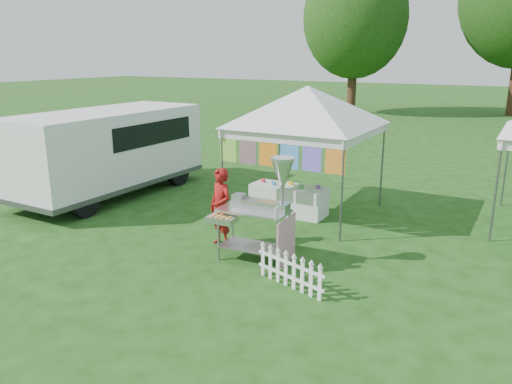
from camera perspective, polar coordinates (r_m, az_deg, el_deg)
The scene contains 8 objects.
ground at distance 9.22m, azimuth -3.48°, elevation -8.09°, with size 120.00×120.00×0.00m, color #1D4012.
canopy_main at distance 11.55m, azimuth 5.95°, elevation 11.95°, with size 4.24×4.24×3.45m.
tree_left at distance 32.91m, azimuth 11.27°, elevation 18.94°, with size 6.40×6.40×9.53m.
donut_cart at distance 8.84m, azimuth 0.90°, elevation -1.09°, with size 1.41×1.05×1.97m.
vendor at distance 9.81m, azimuth -4.06°, elevation -1.76°, with size 0.57×0.37×1.56m, color maroon.
cargo_van at distance 13.98m, azimuth -16.17°, elevation 4.71°, with size 2.23×5.46×2.26m.
picket_fence at distance 8.20m, azimuth 3.89°, elevation -9.00°, with size 1.38×0.45×0.56m.
display_table at distance 11.89m, azimuth 3.73°, elevation -0.88°, with size 1.80×0.70×0.68m, color white.
Camera 1 is at (4.65, -7.06, 3.68)m, focal length 35.00 mm.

